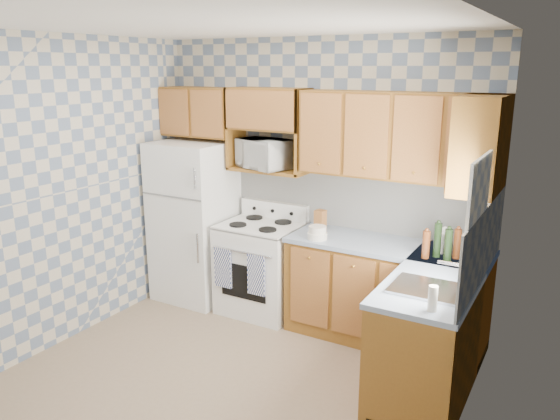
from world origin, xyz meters
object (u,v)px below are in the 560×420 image
at_px(stove_body, 261,269).
at_px(microwave, 264,154).
at_px(refrigerator, 195,221).
at_px(electric_kettle, 444,242).

bearing_deg(stove_body, microwave, 106.10).
xyz_separation_m(refrigerator, electric_kettle, (2.58, 0.07, 0.17)).
bearing_deg(refrigerator, electric_kettle, 1.53).
relative_size(stove_body, microwave, 1.72).
bearing_deg(microwave, refrigerator, -149.59).
relative_size(stove_body, electric_kettle, 5.29).
distance_m(stove_body, microwave, 1.16).
bearing_deg(microwave, stove_body, -56.44).
xyz_separation_m(microwave, electric_kettle, (1.82, -0.11, -0.59)).
height_order(stove_body, electric_kettle, electric_kettle).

